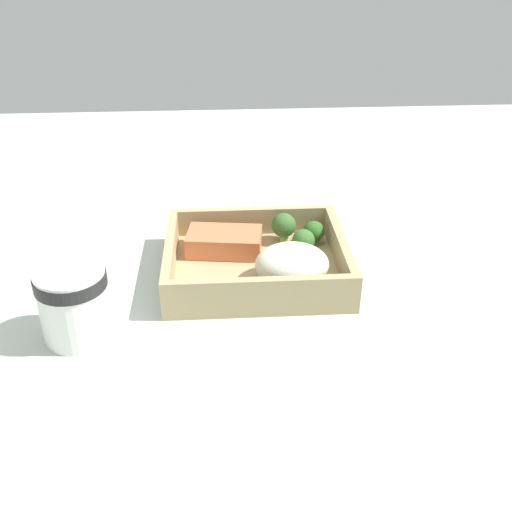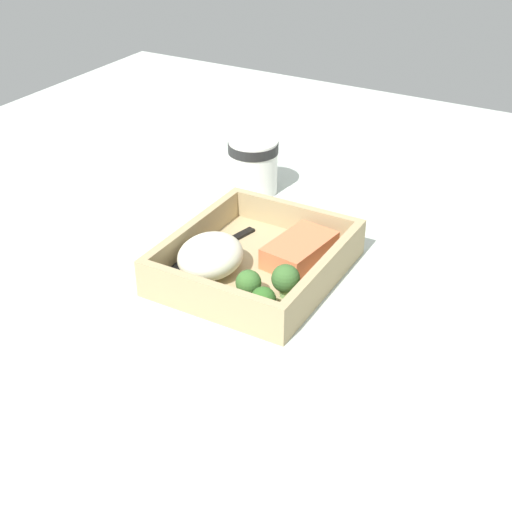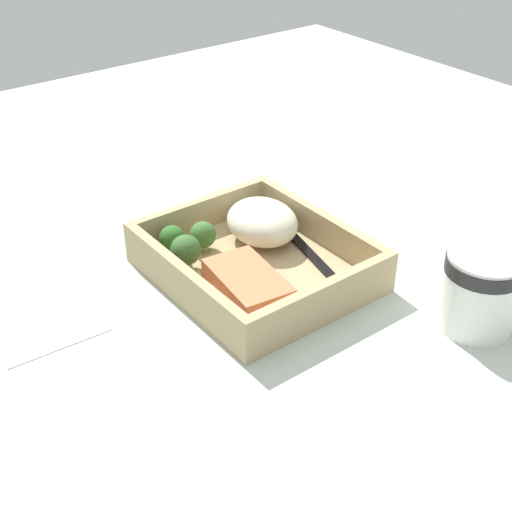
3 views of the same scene
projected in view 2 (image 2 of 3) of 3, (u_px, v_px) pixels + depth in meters
The scene contains 11 objects.
ground_plane at pixel (256, 279), 96.15cm from camera, with size 160.00×160.00×2.00cm, color #B5C1B7.
takeout_tray at pixel (256, 269), 95.32cm from camera, with size 24.33×21.05×1.20cm, color tan.
tray_rim at pixel (256, 253), 93.97cm from camera, with size 24.33×21.05×3.99cm.
salmon_fillet at pixel (300, 250), 95.52cm from camera, with size 10.37×6.09×3.00cm, color #DD7247.
mashed_potatoes at pixel (211, 256), 92.23cm from camera, with size 9.59×8.17×5.12cm, color silver.
broccoli_floret_1 at pixel (248, 283), 87.67cm from camera, with size 3.23×3.23×3.76cm.
broccoli_floret_2 at pixel (286, 279), 87.54cm from camera, with size 3.57×3.57×4.44cm.
broccoli_floret_3 at pixel (263, 300), 85.04cm from camera, with size 3.11×3.11×3.44cm.
fork at pixel (208, 253), 97.45cm from camera, with size 15.76×5.19×0.44cm.
paper_cup at pixel (253, 163), 114.47cm from camera, with size 8.09×8.09×8.83cm.
receipt_slip at pixel (413, 349), 81.58cm from camera, with size 8.12×11.19×0.24cm, color white.
Camera 2 is at (70.02, 39.65, 51.72)cm, focal length 50.00 mm.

